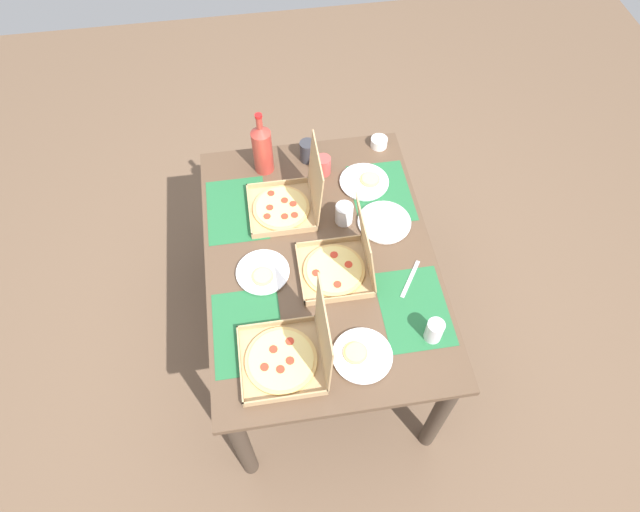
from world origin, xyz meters
name	(u,v)px	position (x,y,z in m)	size (l,w,h in m)	color
ground_plane	(320,336)	(0.00, 0.00, 0.00)	(6.00, 6.00, 0.00)	brown
dining_table	(320,271)	(0.00, 0.00, 0.64)	(1.33, 0.95, 0.76)	#3F3328
placemat_near_left	(237,210)	(-0.30, -0.32, 0.76)	(0.36, 0.26, 0.00)	#236638
placemat_near_right	(248,331)	(0.30, -0.32, 0.76)	(0.36, 0.26, 0.00)	#236638
placemat_far_left	(381,192)	(-0.30, 0.32, 0.76)	(0.36, 0.26, 0.00)	#236638
placemat_far_right	(414,308)	(0.30, 0.32, 0.76)	(0.36, 0.26, 0.00)	#236638
pizza_box_edge_far	(289,202)	(-0.27, -0.10, 0.80)	(0.28, 0.31, 0.32)	tan
pizza_box_corner_right	(341,264)	(0.09, 0.07, 0.80)	(0.29, 0.29, 0.32)	tan
pizza_box_corner_left	(290,354)	(0.44, -0.18, 0.81)	(0.30, 0.32, 0.34)	tan
plate_middle	(362,356)	(0.47, 0.08, 0.76)	(0.22, 0.22, 0.03)	white
plate_near_right	(365,182)	(-0.37, 0.26, 0.76)	(0.22, 0.22, 0.03)	white
plate_near_left	(384,223)	(-0.12, 0.30, 0.76)	(0.23, 0.23, 0.02)	white
plate_far_right	(263,273)	(0.05, -0.24, 0.76)	(0.22, 0.22, 0.03)	white
soda_bottle	(262,148)	(-0.53, -0.18, 0.89)	(0.09, 0.09, 0.32)	#B2382D
cup_red	(434,331)	(0.43, 0.36, 0.81)	(0.07, 0.07, 0.10)	silver
cup_clear_right	(323,165)	(-0.46, 0.09, 0.80)	(0.07, 0.07, 0.09)	#BF4742
cup_clear_left	(344,214)	(-0.17, 0.13, 0.80)	(0.08, 0.08, 0.09)	silver
cup_dark	(308,151)	(-0.55, 0.03, 0.81)	(0.07, 0.07, 0.10)	#333338
condiment_bowl	(379,142)	(-0.59, 0.38, 0.78)	(0.08, 0.08, 0.05)	white
fork_by_far_right	(410,279)	(0.17, 0.34, 0.76)	(0.19, 0.02, 0.01)	#B7B7BC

